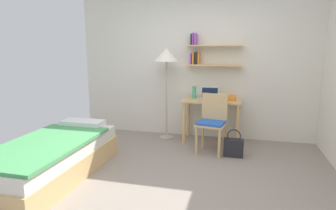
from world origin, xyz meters
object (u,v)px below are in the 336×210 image
at_px(bed, 52,158).
at_px(desk_chair, 212,120).
at_px(handbag, 233,147).
at_px(book_stack, 231,98).
at_px(standing_lamp, 166,59).
at_px(laptop, 209,96).
at_px(water_bottle, 194,92).
at_px(desk, 212,108).

xyz_separation_m(bed, desk_chair, (1.84, 1.39, 0.26)).
bearing_deg(handbag, book_stack, 97.86).
xyz_separation_m(bed, handbag, (2.18, 1.25, -0.09)).
xyz_separation_m(standing_lamp, laptop, (0.75, -0.01, -0.62)).
height_order(desk_chair, standing_lamp, standing_lamp).
bearing_deg(water_bottle, laptop, -11.54).
bearing_deg(desk, laptop, 176.27).
bearing_deg(bed, water_bottle, 52.61).
bearing_deg(water_bottle, standing_lamp, -174.87).
xyz_separation_m(bed, water_bottle, (1.48, 1.93, 0.60)).
bearing_deg(standing_lamp, laptop, -0.84).
height_order(bed, book_stack, book_stack).
distance_m(standing_lamp, water_bottle, 0.75).
bearing_deg(desk_chair, bed, -143.02).
xyz_separation_m(bed, desk, (1.78, 1.87, 0.35)).
bearing_deg(book_stack, desk_chair, -115.36).
bearing_deg(desk_chair, handbag, -22.30).
height_order(desk, water_bottle, water_bottle).
bearing_deg(standing_lamp, desk, -0.99).
bearing_deg(desk_chair, water_bottle, 124.28).
relative_size(standing_lamp, book_stack, 7.23).
xyz_separation_m(laptop, handbag, (0.44, -0.63, -0.64)).
distance_m(desk, handbag, 0.86).
bearing_deg(handbag, laptop, 125.12).
bearing_deg(standing_lamp, desk_chair, -30.28).
relative_size(desk_chair, laptop, 2.96).
height_order(desk_chair, water_bottle, water_bottle).
height_order(standing_lamp, book_stack, standing_lamp).
height_order(desk, book_stack, book_stack).
distance_m(desk, standing_lamp, 1.14).
relative_size(desk, desk_chair, 1.08).
bearing_deg(bed, laptop, 47.13).
bearing_deg(desk_chair, desk, 97.06).
relative_size(bed, desk, 2.04).
distance_m(water_bottle, book_stack, 0.62).
relative_size(desk_chair, book_stack, 4.09).
bearing_deg(handbag, desk, 122.53).
relative_size(water_bottle, handbag, 0.50).
bearing_deg(laptop, desk_chair, -78.09).
bearing_deg(book_stack, standing_lamp, -178.89).
xyz_separation_m(desk_chair, handbag, (0.34, -0.14, -0.36)).
height_order(laptop, water_bottle, laptop).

